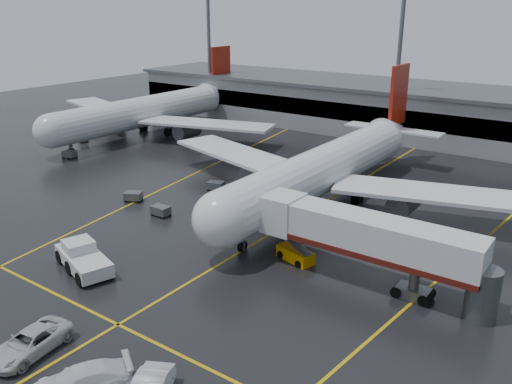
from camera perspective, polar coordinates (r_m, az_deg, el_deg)
The scene contains 20 objects.
ground at distance 55.41m, azimuth 2.89°, elevation -3.74°, with size 220.00×220.00×0.00m, color black.
apron_line_centre at distance 55.41m, azimuth 2.89°, elevation -3.73°, with size 0.25×90.00×0.02m, color gold.
apron_line_stop at distance 40.74m, azimuth -14.58°, elevation -13.59°, with size 60.00×0.25×0.02m, color gold.
apron_line_left at distance 74.30m, azimuth -5.96°, elevation 2.29°, with size 0.25×70.00×0.02m, color gold.
apron_line_right at distance 58.09m, azimuth 23.66°, elevation -4.31°, with size 0.25×70.00×0.02m, color gold.
terminal at distance 96.57m, azimuth 18.66°, elevation 8.02°, with size 122.00×19.00×8.60m.
light_mast_left at distance 111.83m, azimuth -5.07°, elevation 15.63°, with size 3.00×1.20×25.45m.
light_mast_mid at distance 91.25m, azimuth 15.12°, elevation 14.21°, with size 3.00×1.20×25.45m.
main_airliner at distance 61.92m, azimuth 7.82°, elevation 2.76°, with size 48.80×45.60×14.10m.
second_airliner at distance 96.41m, azimuth -11.40°, elevation 8.56°, with size 48.80×45.60×14.10m.
jet_bridge at distance 43.91m, azimuth 11.85°, elevation -5.01°, with size 19.90×3.40×6.05m.
pushback_tractor at distance 48.87m, azimuth -18.07°, elevation -6.79°, with size 7.47×4.81×2.48m.
belt_loader at distance 48.28m, azimuth 4.26°, elevation -6.70°, with size 3.94×2.56×2.31m.
service_van_a at distance 39.28m, azimuth -23.09°, elevation -14.64°, with size 2.65×5.75×1.60m, color silver.
service_van_b at distance 34.70m, azimuth -18.36°, elevation -18.79°, with size 2.46×6.06×1.76m, color silver.
baggage_cart_a at distance 58.88m, azimuth -10.19°, elevation -1.95°, with size 2.01×1.31×1.12m.
baggage_cart_b at distance 63.91m, azimuth -13.03°, elevation -0.42°, with size 2.38×2.13×1.12m.
baggage_cart_c at distance 66.10m, azimuth -4.33°, elevation 0.71°, with size 2.30×1.85×1.12m.
baggage_cart_d at distance 94.36m, azimuth -18.09°, elevation 5.52°, with size 2.35×1.98×1.12m.
baggage_cart_e at distance 84.77m, azimuth -19.37°, elevation 3.87°, with size 2.23×1.69×1.12m.
Camera 1 is at (27.23, -43.05, 21.81)m, focal length 37.30 mm.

